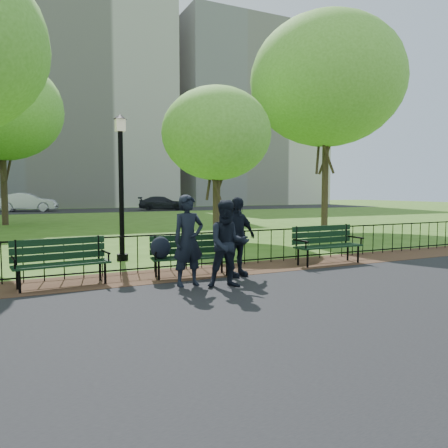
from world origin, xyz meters
name	(u,v)px	position (x,y,z in m)	size (l,w,h in m)	color
ground	(213,287)	(0.00, 0.00, 0.00)	(120.00, 120.00, 0.00)	#385D18
asphalt_path	(320,339)	(0.00, -3.40, 0.01)	(60.00, 9.20, 0.01)	black
dirt_strip	(186,273)	(0.00, 1.50, 0.01)	(60.00, 1.60, 0.01)	#3B2518
far_street	(58,211)	(0.00, 35.00, 0.01)	(70.00, 9.00, 0.01)	black
iron_fence	(179,250)	(0.00, 2.00, 0.50)	(24.06, 0.06, 1.00)	black
apartment_mid	(62,79)	(2.00, 48.00, 15.00)	(24.00, 15.00, 30.00)	#B3B0A3
apartment_east	(241,119)	(26.00, 48.00, 12.00)	(20.00, 15.00, 24.00)	beige
park_bench_main	(176,249)	(-0.36, 1.15, 0.64)	(1.86, 0.74, 1.00)	black
park_bench_left_a	(61,257)	(-2.72, 1.38, 0.60)	(1.89, 0.76, 1.05)	black
park_bench_right_a	(326,240)	(3.79, 1.22, 0.62)	(1.93, 0.65, 1.09)	black
lamppost	(121,182)	(-0.89, 4.10, 2.16)	(0.36, 0.36, 3.97)	black
tree_near_e	(216,134)	(3.63, 7.74, 4.11)	(4.25, 4.25, 5.93)	#2D2116
tree_mid_e	(327,81)	(10.44, 9.63, 7.26)	(7.50, 7.50, 10.45)	#2D2116
tree_far_c	(1,109)	(-4.02, 19.06, 6.30)	(6.51, 6.51, 9.08)	#2D2116
person_left	(188,240)	(-0.40, 0.29, 0.93)	(0.67, 0.44, 1.83)	black
person_mid	(228,244)	(0.25, -0.20, 0.87)	(0.84, 0.44, 1.73)	black
person_right	(236,237)	(0.90, 0.72, 0.90)	(1.04, 0.42, 1.77)	black
sedan_silver	(28,202)	(-2.47, 35.31, 0.84)	(1.76, 5.05, 1.66)	#B6B9BF
sedan_dark	(162,203)	(9.33, 32.71, 0.67)	(1.85, 4.55, 1.32)	black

